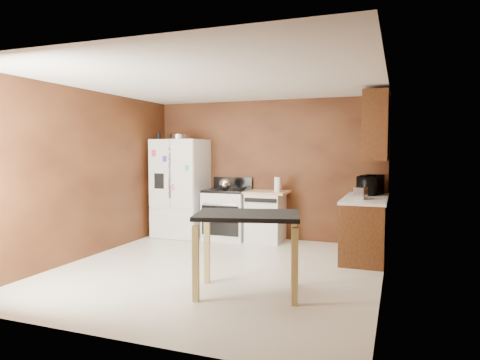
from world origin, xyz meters
The scene contains 18 objects.
floor centered at (0.00, 0.00, 0.00)m, with size 4.50×4.50×0.00m, color white.
ceiling centered at (0.00, 0.00, 2.50)m, with size 4.50×4.50×0.00m, color white.
wall_back centered at (0.00, 2.25, 1.25)m, with size 4.20×4.20×0.00m, color brown.
wall_front centered at (0.00, -2.25, 1.25)m, with size 4.20×4.20×0.00m, color brown.
wall_left centered at (-2.10, 0.00, 1.25)m, with size 4.50×4.50×0.00m, color brown.
wall_right centered at (2.10, 0.00, 1.25)m, with size 4.50×4.50×0.00m, color brown.
roasting_pan centered at (-1.52, 1.82, 1.85)m, with size 0.37×0.37×0.09m, color silver.
pen_cup centered at (-1.95, 1.76, 1.86)m, with size 0.08×0.08×0.12m, color black.
kettle centered at (-0.63, 1.81, 1.00)m, with size 0.21×0.21×0.21m, color silver.
paper_towel centered at (0.32, 1.85, 1.02)m, with size 0.11×0.11×0.25m, color white.
green_canister centered at (0.27, 2.04, 0.95)m, with size 0.11×0.11×0.12m, color #3D9F5C.
toaster centered at (1.75, 1.16, 0.99)m, with size 0.14×0.23×0.17m, color silver.
microwave centered at (1.84, 1.87, 1.04)m, with size 0.50×0.34×0.28m, color black.
refrigerator centered at (-1.55, 1.86, 0.90)m, with size 0.90×0.80×1.80m.
gas_range centered at (-0.64, 1.92, 0.46)m, with size 0.76×0.68×1.10m.
dishwasher centered at (0.08, 1.95, 0.45)m, with size 0.78×0.63×0.89m.
right_cabinets centered at (1.84, 1.48, 0.91)m, with size 0.63×1.58×2.45m.
island centered at (0.69, -0.74, 0.76)m, with size 1.29×1.01×0.91m.
Camera 1 is at (2.26, -5.18, 1.60)m, focal length 32.00 mm.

